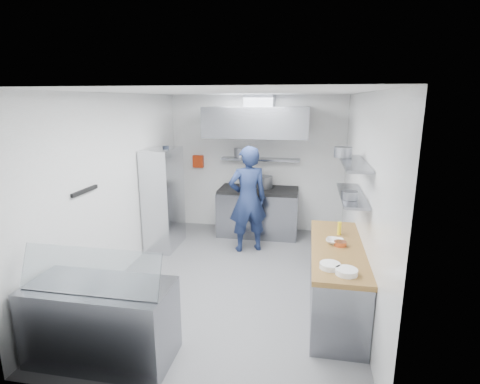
% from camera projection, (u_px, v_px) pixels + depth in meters
% --- Properties ---
extents(floor, '(5.00, 5.00, 0.00)m').
position_uv_depth(floor, '(233.00, 280.00, 5.77)').
color(floor, '#59595C').
rests_on(floor, ground).
extents(ceiling, '(5.00, 5.00, 0.00)m').
position_uv_depth(ceiling, '(232.00, 92.00, 5.10)').
color(ceiling, silver).
rests_on(ceiling, wall_back).
extents(wall_back, '(3.60, 2.80, 0.02)m').
position_uv_depth(wall_back, '(257.00, 164.00, 7.82)').
color(wall_back, white).
rests_on(wall_back, floor).
extents(wall_front, '(3.60, 2.80, 0.02)m').
position_uv_depth(wall_front, '(171.00, 264.00, 3.05)').
color(wall_front, white).
rests_on(wall_front, floor).
extents(wall_left, '(2.80, 5.00, 0.02)m').
position_uv_depth(wall_left, '(118.00, 187.00, 5.75)').
color(wall_left, white).
rests_on(wall_left, floor).
extents(wall_right, '(2.80, 5.00, 0.02)m').
position_uv_depth(wall_right, '(361.00, 197.00, 5.12)').
color(wall_right, white).
rests_on(wall_right, floor).
extents(gas_range, '(1.60, 0.80, 0.90)m').
position_uv_depth(gas_range, '(258.00, 213.00, 7.65)').
color(gas_range, gray).
rests_on(gas_range, floor).
extents(cooktop, '(1.57, 0.78, 0.06)m').
position_uv_depth(cooktop, '(258.00, 190.00, 7.54)').
color(cooktop, black).
rests_on(cooktop, gas_range).
extents(stock_pot_left, '(0.25, 0.25, 0.20)m').
position_uv_depth(stock_pot_left, '(245.00, 182.00, 7.71)').
color(stock_pot_left, slate).
rests_on(stock_pot_left, cooktop).
extents(stock_pot_mid, '(0.37, 0.37, 0.24)m').
position_uv_depth(stock_pot_mid, '(264.00, 182.00, 7.57)').
color(stock_pot_mid, slate).
rests_on(stock_pot_mid, cooktop).
extents(over_range_shelf, '(1.60, 0.30, 0.04)m').
position_uv_depth(over_range_shelf, '(260.00, 159.00, 7.62)').
color(over_range_shelf, gray).
rests_on(over_range_shelf, wall_back).
extents(shelf_pot_a, '(0.27, 0.27, 0.18)m').
position_uv_depth(shelf_pot_a, '(240.00, 152.00, 7.83)').
color(shelf_pot_a, slate).
rests_on(shelf_pot_a, over_range_shelf).
extents(extractor_hood, '(1.90, 1.15, 0.55)m').
position_uv_depth(extractor_hood, '(258.00, 122.00, 7.04)').
color(extractor_hood, gray).
rests_on(extractor_hood, wall_back).
extents(hood_duct, '(0.55, 0.55, 0.24)m').
position_uv_depth(hood_duct, '(260.00, 101.00, 7.16)').
color(hood_duct, slate).
rests_on(hood_duct, extractor_hood).
extents(red_firebox, '(0.22, 0.10, 0.26)m').
position_uv_depth(red_firebox, '(198.00, 161.00, 7.98)').
color(red_firebox, '#B42D0E').
rests_on(red_firebox, wall_back).
extents(chef, '(0.83, 0.71, 1.93)m').
position_uv_depth(chef, '(248.00, 199.00, 6.70)').
color(chef, '#182448').
rests_on(chef, floor).
extents(wire_rack, '(0.50, 0.90, 1.85)m').
position_uv_depth(wire_rack, '(164.00, 199.00, 6.89)').
color(wire_rack, silver).
rests_on(wire_rack, floor).
extents(rack_bin_a, '(0.16, 0.20, 0.18)m').
position_uv_depth(rack_bin_a, '(159.00, 209.00, 6.69)').
color(rack_bin_a, white).
rests_on(rack_bin_a, wire_rack).
extents(rack_bin_b, '(0.13, 0.17, 0.15)m').
position_uv_depth(rack_bin_b, '(167.00, 177.00, 6.99)').
color(rack_bin_b, yellow).
rests_on(rack_bin_b, wire_rack).
extents(rack_jar, '(0.12, 0.12, 0.18)m').
position_uv_depth(rack_jar, '(166.00, 151.00, 6.77)').
color(rack_jar, black).
rests_on(rack_jar, wire_rack).
extents(knife_strip, '(0.04, 0.55, 0.05)m').
position_uv_depth(knife_strip, '(85.00, 191.00, 4.86)').
color(knife_strip, black).
rests_on(knife_strip, wall_left).
extents(prep_counter_base, '(0.62, 2.00, 0.84)m').
position_uv_depth(prep_counter_base, '(335.00, 281.00, 4.84)').
color(prep_counter_base, gray).
rests_on(prep_counter_base, floor).
extents(prep_counter_top, '(0.65, 2.04, 0.06)m').
position_uv_depth(prep_counter_top, '(338.00, 249.00, 4.73)').
color(prep_counter_top, brown).
rests_on(prep_counter_top, prep_counter_base).
extents(plate_stack_a, '(0.24, 0.24, 0.06)m').
position_uv_depth(plate_stack_a, '(346.00, 272.00, 3.96)').
color(plate_stack_a, white).
rests_on(plate_stack_a, prep_counter_top).
extents(plate_stack_b, '(0.23, 0.23, 0.06)m').
position_uv_depth(plate_stack_b, '(330.00, 266.00, 4.10)').
color(plate_stack_b, white).
rests_on(plate_stack_b, prep_counter_top).
extents(copper_pan, '(0.16, 0.16, 0.06)m').
position_uv_depth(copper_pan, '(340.00, 244.00, 4.73)').
color(copper_pan, '#D96B3D').
rests_on(copper_pan, prep_counter_top).
extents(squeeze_bottle, '(0.05, 0.05, 0.18)m').
position_uv_depth(squeeze_bottle, '(339.00, 228.00, 5.12)').
color(squeeze_bottle, yellow).
rests_on(squeeze_bottle, prep_counter_top).
extents(mixing_bowl, '(0.26, 0.26, 0.05)m').
position_uv_depth(mixing_bowl, '(335.00, 241.00, 4.81)').
color(mixing_bowl, white).
rests_on(mixing_bowl, prep_counter_top).
extents(wall_shelf_lower, '(0.30, 1.30, 0.04)m').
position_uv_depth(wall_shelf_lower, '(352.00, 195.00, 4.83)').
color(wall_shelf_lower, gray).
rests_on(wall_shelf_lower, wall_right).
extents(wall_shelf_upper, '(0.30, 1.30, 0.04)m').
position_uv_depth(wall_shelf_upper, '(354.00, 163.00, 4.73)').
color(wall_shelf_upper, gray).
rests_on(wall_shelf_upper, wall_right).
extents(shelf_pot_c, '(0.20, 0.20, 0.10)m').
position_uv_depth(shelf_pot_c, '(350.00, 195.00, 4.55)').
color(shelf_pot_c, slate).
rests_on(shelf_pot_c, wall_shelf_lower).
extents(shelf_pot_d, '(0.24, 0.24, 0.14)m').
position_uv_depth(shelf_pot_d, '(343.00, 152.00, 5.06)').
color(shelf_pot_d, slate).
rests_on(shelf_pot_d, wall_shelf_upper).
extents(display_case, '(1.50, 0.70, 0.85)m').
position_uv_depth(display_case, '(102.00, 322.00, 3.94)').
color(display_case, gray).
rests_on(display_case, floor).
extents(display_glass, '(1.47, 0.19, 0.42)m').
position_uv_depth(display_glass, '(89.00, 271.00, 3.67)').
color(display_glass, silver).
rests_on(display_glass, display_case).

